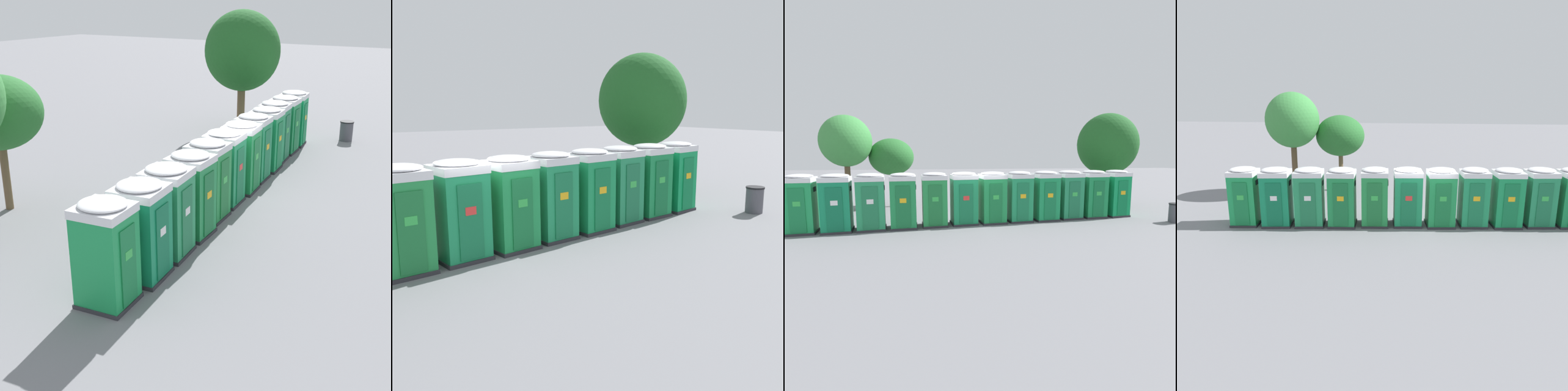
{
  "view_description": "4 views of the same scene",
  "coord_description": "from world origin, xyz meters",
  "views": [
    {
      "loc": [
        -16.12,
        -8.27,
        6.7
      ],
      "look_at": [
        -3.02,
        -0.58,
        1.06
      ],
      "focal_mm": 50.0,
      "sensor_mm": 36.0,
      "label": 1
    },
    {
      "loc": [
        -4.55,
        -11.1,
        3.8
      ],
      "look_at": [
        3.52,
        0.07,
        1.09
      ],
      "focal_mm": 42.0,
      "sensor_mm": 36.0,
      "label": 2
    },
    {
      "loc": [
        -2.1,
        -14.81,
        3.31
      ],
      "look_at": [
        0.13,
        -0.27,
        1.38
      ],
      "focal_mm": 28.0,
      "sensor_mm": 36.0,
      "label": 3
    },
    {
      "loc": [
        -0.4,
        -16.25,
        5.54
      ],
      "look_at": [
        -2.18,
        -0.5,
        1.32
      ],
      "focal_mm": 35.0,
      "sensor_mm": 36.0,
      "label": 4
    }
  ],
  "objects": [
    {
      "name": "trash_can",
      "position": [
        9.79,
        -1.53,
        0.48
      ],
      "size": [
        0.65,
        0.65,
        0.95
      ],
      "color": "#4C4C54",
      "rests_on": "ground"
    },
    {
      "name": "portapotty_11",
      "position": [
        7.76,
        0.47,
        1.28
      ],
      "size": [
        1.31,
        1.34,
        2.54
      ],
      "color": "#2D2D33",
      "rests_on": "ground"
    },
    {
      "name": "portapotty_6",
      "position": [
        0.74,
        -0.25,
        1.28
      ],
      "size": [
        1.33,
        1.33,
        2.54
      ],
      "color": "#2D2D33",
      "rests_on": "ground"
    },
    {
      "name": "ground_plane",
      "position": [
        0.0,
        0.0,
        0.0
      ],
      "size": [
        120.0,
        120.0,
        0.0
      ],
      "primitive_type": "plane",
      "color": "slate"
    },
    {
      "name": "portapotty_8",
      "position": [
        3.55,
        0.01,
        1.28
      ],
      "size": [
        1.31,
        1.32,
        2.54
      ],
      "color": "#2D2D33",
      "rests_on": "ground"
    },
    {
      "name": "portapotty_7",
      "position": [
        2.13,
        -0.07,
        1.28
      ],
      "size": [
        1.27,
        1.3,
        2.54
      ],
      "color": "#2D2D33",
      "rests_on": "ground"
    },
    {
      "name": "street_tree_2",
      "position": [
        9.16,
        3.84,
        4.02
      ],
      "size": [
        3.78,
        3.78,
        6.02
      ],
      "color": "brown",
      "rests_on": "ground"
    },
    {
      "name": "portapotty_4",
      "position": [
        -2.08,
        -0.47,
        1.28
      ],
      "size": [
        1.25,
        1.28,
        2.54
      ],
      "color": "#2D2D33",
      "rests_on": "ground"
    },
    {
      "name": "portapotty_9",
      "position": [
        4.94,
        0.25,
        1.28
      ],
      "size": [
        1.32,
        1.33,
        2.54
      ],
      "color": "#2D2D33",
      "rests_on": "ground"
    },
    {
      "name": "portapotty_5",
      "position": [
        -0.68,
        -0.32,
        1.28
      ],
      "size": [
        1.33,
        1.32,
        2.54
      ],
      "color": "#2D2D33",
      "rests_on": "ground"
    },
    {
      "name": "portapotty_10",
      "position": [
        6.35,
        0.35,
        1.28
      ],
      "size": [
        1.29,
        1.28,
        2.54
      ],
      "color": "#2D2D33",
      "rests_on": "ground"
    }
  ]
}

